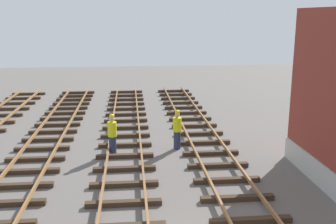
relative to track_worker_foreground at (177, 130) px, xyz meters
The scene contains 2 objects.
track_worker_foreground is the anchor object (origin of this frame).
track_worker_distant 2.99m from the track_worker_foreground, behind, with size 0.40×0.40×1.87m.
Camera 1 is at (-2.10, -8.12, 6.06)m, focal length 42.15 mm.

